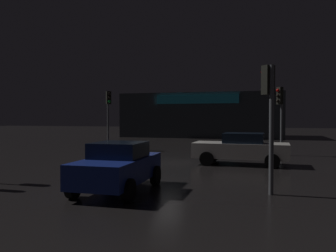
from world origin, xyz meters
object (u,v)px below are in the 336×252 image
(car_far, at_px, (118,166))
(traffic_signal_opposite, at_px, (108,107))
(car_crossing, at_px, (241,148))
(store_building, at_px, (204,115))
(traffic_signal_cross_right, at_px, (269,102))
(traffic_signal_cross_left, at_px, (280,107))

(car_far, bearing_deg, traffic_signal_opposite, 116.64)
(traffic_signal_opposite, relative_size, car_crossing, 0.90)
(traffic_signal_opposite, distance_m, car_crossing, 11.19)
(store_building, distance_m, traffic_signal_opposite, 19.12)
(store_building, height_order, traffic_signal_cross_right, store_building)
(traffic_signal_opposite, bearing_deg, traffic_signal_cross_left, -2.61)
(store_building, distance_m, traffic_signal_cross_right, 31.12)
(store_building, height_order, traffic_signal_cross_left, store_building)
(traffic_signal_opposite, bearing_deg, car_far, -63.36)
(traffic_signal_cross_left, relative_size, traffic_signal_cross_right, 1.07)
(store_building, xyz_separation_m, traffic_signal_cross_right, (7.04, -30.31, 0.28))
(traffic_signal_opposite, distance_m, car_far, 14.05)
(car_far, bearing_deg, store_building, 94.54)
(traffic_signal_opposite, height_order, traffic_signal_cross_left, traffic_signal_opposite)
(store_building, bearing_deg, traffic_signal_cross_left, -67.78)
(store_building, height_order, traffic_signal_opposite, store_building)
(store_building, distance_m, car_far, 31.28)
(store_building, bearing_deg, traffic_signal_cross_right, -76.93)
(store_building, relative_size, car_far, 4.71)
(traffic_signal_cross_left, height_order, car_far, traffic_signal_cross_left)
(traffic_signal_opposite, relative_size, traffic_signal_cross_left, 1.00)
(car_far, bearing_deg, traffic_signal_cross_right, 10.21)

